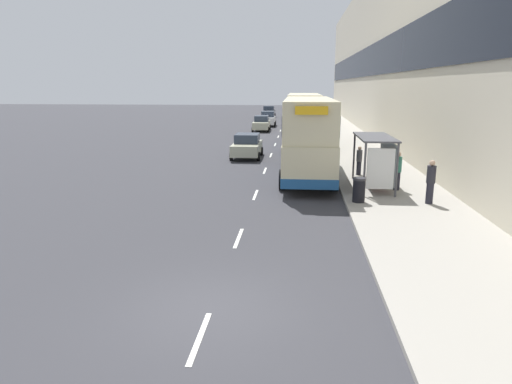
# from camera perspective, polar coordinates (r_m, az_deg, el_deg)

# --- Properties ---
(ground_plane) EXTENTS (220.00, 220.00, 0.00)m
(ground_plane) POSITION_cam_1_polar(r_m,az_deg,el_deg) (10.79, -5.70, -14.45)
(ground_plane) COLOR #38383D
(pavement) EXTENTS (5.00, 93.00, 0.14)m
(pavement) POSITION_cam_1_polar(r_m,az_deg,el_deg) (48.35, 10.70, 7.13)
(pavement) COLOR #A39E93
(pavement) RESTS_ON ground_plane
(terrace_facade) EXTENTS (3.10, 93.00, 16.38)m
(terrace_facade) POSITION_cam_1_polar(r_m,az_deg,el_deg) (48.75, 15.99, 16.47)
(terrace_facade) COLOR beige
(terrace_facade) RESTS_ON ground_plane
(lane_mark_0) EXTENTS (0.12, 2.00, 0.01)m
(lane_mark_0) POSITION_cam_1_polar(r_m,az_deg,el_deg) (9.78, -7.06, -17.61)
(lane_mark_0) COLOR silver
(lane_mark_0) RESTS_ON ground_plane
(lane_mark_1) EXTENTS (0.12, 2.00, 0.01)m
(lane_mark_1) POSITION_cam_1_polar(r_m,az_deg,el_deg) (15.36, -2.20, -5.77)
(lane_mark_1) COLOR silver
(lane_mark_1) RESTS_ON ground_plane
(lane_mark_2) EXTENTS (0.12, 2.00, 0.01)m
(lane_mark_2) POSITION_cam_1_polar(r_m,az_deg,el_deg) (21.30, -0.07, -0.35)
(lane_mark_2) COLOR silver
(lane_mark_2) RESTS_ON ground_plane
(lane_mark_3) EXTENTS (0.12, 2.00, 0.01)m
(lane_mark_3) POSITION_cam_1_polar(r_m,az_deg,el_deg) (27.36, 1.12, 2.69)
(lane_mark_3) COLOR silver
(lane_mark_3) RESTS_ON ground_plane
(lane_mark_4) EXTENTS (0.12, 2.00, 0.01)m
(lane_mark_4) POSITION_cam_1_polar(r_m,az_deg,el_deg) (33.47, 1.88, 4.62)
(lane_mark_4) COLOR silver
(lane_mark_4) RESTS_ON ground_plane
(lane_mark_5) EXTENTS (0.12, 2.00, 0.01)m
(lane_mark_5) POSITION_cam_1_polar(r_m,az_deg,el_deg) (39.62, 2.41, 5.95)
(lane_mark_5) COLOR silver
(lane_mark_5) RESTS_ON ground_plane
(lane_mark_6) EXTENTS (0.12, 2.00, 0.01)m
(lane_mark_6) POSITION_cam_1_polar(r_m,az_deg,el_deg) (45.78, 2.79, 6.93)
(lane_mark_6) COLOR silver
(lane_mark_6) RESTS_ON ground_plane
(lane_mark_7) EXTENTS (0.12, 2.00, 0.01)m
(lane_mark_7) POSITION_cam_1_polar(r_m,az_deg,el_deg) (51.96, 3.09, 7.67)
(lane_mark_7) COLOR silver
(lane_mark_7) RESTS_ON ground_plane
(bus_shelter) EXTENTS (1.60, 4.20, 2.48)m
(bus_shelter) POSITION_cam_1_polar(r_m,az_deg,el_deg) (22.46, 15.12, 4.75)
(bus_shelter) COLOR #4C4C51
(bus_shelter) RESTS_ON ground_plane
(double_decker_bus_near) EXTENTS (2.85, 10.86, 4.30)m
(double_decker_bus_near) POSITION_cam_1_polar(r_m,az_deg,el_deg) (25.35, 6.51, 6.97)
(double_decker_bus_near) COLOR beige
(double_decker_bus_near) RESTS_ON ground_plane
(double_decker_bus_ahead) EXTENTS (2.85, 11.11, 4.30)m
(double_decker_bus_ahead) POSITION_cam_1_polar(r_m,az_deg,el_deg) (37.91, 5.98, 9.03)
(double_decker_bus_ahead) COLOR beige
(double_decker_bus_ahead) RESTS_ON ground_plane
(car_0) EXTENTS (1.90, 4.58, 1.69)m
(car_0) POSITION_cam_1_polar(r_m,az_deg,el_deg) (51.52, 0.69, 8.57)
(car_0) COLOR #B7B799
(car_0) RESTS_ON ground_plane
(car_1) EXTENTS (2.06, 4.19, 1.66)m
(car_1) POSITION_cam_1_polar(r_m,az_deg,el_deg) (32.28, -1.13, 5.78)
(car_1) COLOR #B7B799
(car_1) RESTS_ON ground_plane
(car_2) EXTENTS (2.04, 4.03, 1.80)m
(car_2) POSITION_cam_1_polar(r_m,az_deg,el_deg) (73.50, 1.61, 9.99)
(car_2) COLOR #4C5156
(car_2) RESTS_ON ground_plane
(car_3) EXTENTS (1.94, 4.10, 1.85)m
(car_3) POSITION_cam_1_polar(r_m,az_deg,el_deg) (57.62, 1.49, 9.12)
(car_3) COLOR silver
(car_3) RESTS_ON ground_plane
(pedestrian_at_shelter) EXTENTS (0.32, 0.32, 1.59)m
(pedestrian_at_shelter) POSITION_cam_1_polar(r_m,az_deg,el_deg) (25.86, 12.77, 3.88)
(pedestrian_at_shelter) COLOR #23232D
(pedestrian_at_shelter) RESTS_ON ground_plane
(pedestrian_1) EXTENTS (0.37, 0.37, 1.85)m
(pedestrian_1) POSITION_cam_1_polar(r_m,az_deg,el_deg) (20.35, 20.99, 1.23)
(pedestrian_1) COLOR #23232D
(pedestrian_1) RESTS_ON ground_plane
(pedestrian_2) EXTENTS (0.36, 0.36, 1.83)m
(pedestrian_2) POSITION_cam_1_polar(r_m,az_deg,el_deg) (22.53, 17.27, 2.57)
(pedestrian_2) COLOR #23232D
(pedestrian_2) RESTS_ON ground_plane
(litter_bin) EXTENTS (0.55, 0.55, 1.05)m
(litter_bin) POSITION_cam_1_polar(r_m,az_deg,el_deg) (19.84, 12.74, 0.27)
(litter_bin) COLOR black
(litter_bin) RESTS_ON ground_plane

